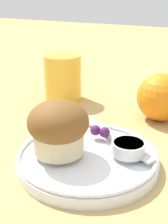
{
  "coord_description": "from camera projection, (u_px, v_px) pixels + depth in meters",
  "views": [
    {
      "loc": [
        0.14,
        -0.33,
        0.23
      ],
      "look_at": [
        -0.05,
        0.05,
        0.06
      ],
      "focal_mm": 50.0,
      "sensor_mm": 36.0,
      "label": 1
    }
  ],
  "objects": [
    {
      "name": "muffin",
      "position": [
        58.0,
        127.0,
        0.41
      ],
      "size": [
        0.08,
        0.08,
        0.07
      ],
      "color": "beige",
      "rests_on": "plate"
    },
    {
      "name": "berry_pair",
      "position": [
        100.0,
        131.0,
        0.46
      ],
      "size": [
        0.03,
        0.02,
        0.02
      ],
      "color": "#4C194C",
      "rests_on": "plate"
    },
    {
      "name": "butter_knife",
      "position": [
        114.0,
        137.0,
        0.46
      ],
      "size": [
        0.14,
        0.1,
        0.0
      ],
      "rotation": [
        0.0,
        0.0,
        -0.57
      ],
      "color": "silver",
      "rests_on": "plate"
    },
    {
      "name": "cream_ramekin",
      "position": [
        128.0,
        147.0,
        0.41
      ],
      "size": [
        0.05,
        0.05,
        0.02
      ],
      "color": "silver",
      "rests_on": "plate"
    },
    {
      "name": "ground_plane",
      "position": [
        100.0,
        167.0,
        0.42
      ],
      "size": [
        3.0,
        3.0,
        0.0
      ],
      "primitive_type": "plane",
      "color": "tan"
    },
    {
      "name": "juice_glass",
      "position": [
        63.0,
        78.0,
        0.65
      ],
      "size": [
        0.08,
        0.08,
        0.09
      ],
      "color": "gold",
      "rests_on": "ground_plane"
    },
    {
      "name": "orange_fruit",
      "position": [
        161.0,
        97.0,
        0.55
      ],
      "size": [
        0.08,
        0.08,
        0.08
      ],
      "color": "orange",
      "rests_on": "ground_plane"
    },
    {
      "name": "plate",
      "position": [
        88.0,
        157.0,
        0.43
      ],
      "size": [
        0.19,
        0.19,
        0.02
      ],
      "color": "white",
      "rests_on": "ground_plane"
    }
  ]
}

